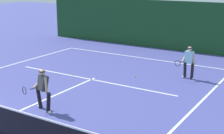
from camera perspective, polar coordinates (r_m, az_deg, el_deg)
court_line_baseline_far at (r=19.95m, az=4.95°, el=1.60°), size 10.58×0.10×0.01m
court_line_service at (r=15.73m, az=-3.57°, el=-2.12°), size 8.63×0.10×0.01m
court_line_centre at (r=13.58m, az=-10.80°, el=-5.24°), size 0.10×6.40×0.01m
player_near at (r=12.14m, az=-11.78°, el=-3.59°), size 1.06×0.87×1.54m
player_far at (r=16.01m, az=13.02°, el=0.97°), size 0.85×0.87×1.56m
tennis_ball at (r=16.43m, az=-6.87°, el=-1.33°), size 0.07×0.07×0.07m
tennis_ball_extra at (r=16.12m, az=3.95°, el=-1.58°), size 0.07×0.07×0.07m
back_fence_windscreen at (r=22.41m, az=8.69°, el=7.14°), size 18.22×0.12×3.19m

